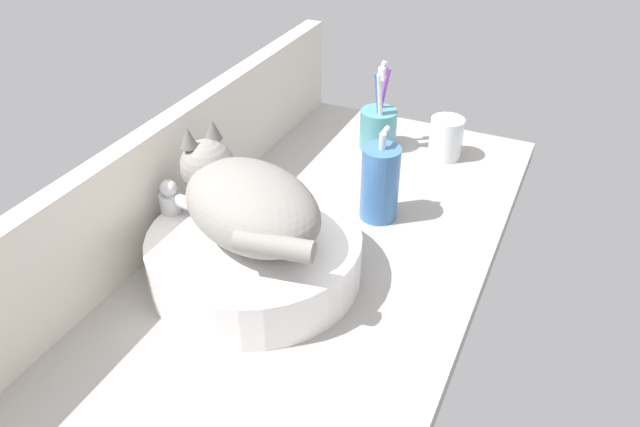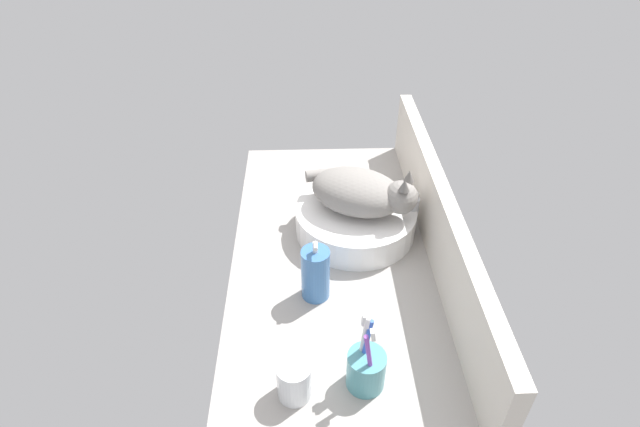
% 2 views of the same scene
% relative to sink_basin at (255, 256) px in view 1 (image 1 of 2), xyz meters
% --- Properties ---
extents(ground_plane, '(1.10, 0.55, 0.04)m').
position_rel_sink_basin_xyz_m(ground_plane, '(0.10, -0.06, -0.06)').
color(ground_plane, '#9E9993').
extents(backsplash_panel, '(1.10, 0.04, 0.20)m').
position_rel_sink_basin_xyz_m(backsplash_panel, '(0.10, 0.20, 0.06)').
color(backsplash_panel, silver).
rests_on(backsplash_panel, ground_plane).
extents(sink_basin, '(0.33, 0.33, 0.08)m').
position_rel_sink_basin_xyz_m(sink_basin, '(0.00, 0.00, 0.00)').
color(sink_basin, white).
rests_on(sink_basin, ground_plane).
extents(cat, '(0.26, 0.30, 0.14)m').
position_rel_sink_basin_xyz_m(cat, '(0.01, 0.01, 0.10)').
color(cat, gray).
rests_on(cat, sink_basin).
extents(faucet, '(0.04, 0.12, 0.14)m').
position_rel_sink_basin_xyz_m(faucet, '(0.00, 0.14, 0.03)').
color(faucet, silver).
rests_on(faucet, ground_plane).
extents(soap_dispenser, '(0.07, 0.07, 0.17)m').
position_rel_sink_basin_xyz_m(soap_dispenser, '(0.24, -0.12, 0.03)').
color(soap_dispenser, '#3F72B2').
rests_on(soap_dispenser, ground_plane).
extents(toothbrush_cup, '(0.08, 0.08, 0.19)m').
position_rel_sink_basin_xyz_m(toothbrush_cup, '(0.49, -0.02, 0.01)').
color(toothbrush_cup, teal).
rests_on(toothbrush_cup, ground_plane).
extents(water_glass, '(0.07, 0.07, 0.09)m').
position_rel_sink_basin_xyz_m(water_glass, '(0.51, -0.17, -0.00)').
color(water_glass, white).
rests_on(water_glass, ground_plane).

